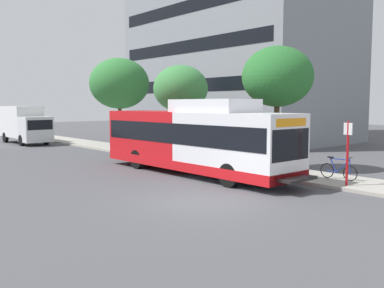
# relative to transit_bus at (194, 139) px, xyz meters

# --- Properties ---
(ground_plane) EXTENTS (120.00, 120.00, 0.00)m
(ground_plane) POSITION_rel_transit_bus_xyz_m (-3.83, 3.26, -1.70)
(ground_plane) COLOR #4C4C51
(sidewalk_curb) EXTENTS (3.00, 56.00, 0.14)m
(sidewalk_curb) POSITION_rel_transit_bus_xyz_m (3.17, 1.26, -1.63)
(sidewalk_curb) COLOR #A8A399
(sidewalk_curb) RESTS_ON ground
(transit_bus) EXTENTS (2.58, 12.25, 3.65)m
(transit_bus) POSITION_rel_transit_bus_xyz_m (0.00, 0.00, 0.00)
(transit_bus) COLOR white
(transit_bus) RESTS_ON ground
(bus_stop_sign_pole) EXTENTS (0.10, 0.36, 2.60)m
(bus_stop_sign_pole) POSITION_rel_transit_bus_xyz_m (2.22, -6.86, -0.05)
(bus_stop_sign_pole) COLOR red
(bus_stop_sign_pole) RESTS_ON sidewalk_curb
(bicycle_parked) EXTENTS (0.52, 1.76, 1.02)m
(bicycle_parked) POSITION_rel_transit_bus_xyz_m (3.23, -5.92, -1.14)
(bicycle_parked) COLOR black
(bicycle_parked) RESTS_ON sidewalk_curb
(street_tree_near_stop) EXTENTS (3.63, 3.63, 6.24)m
(street_tree_near_stop) POSITION_rel_transit_bus_xyz_m (4.01, -1.92, 3.11)
(street_tree_near_stop) COLOR #4C3823
(street_tree_near_stop) RESTS_ON sidewalk_curb
(street_tree_mid_block) EXTENTS (3.60, 3.60, 5.85)m
(street_tree_mid_block) POSITION_rel_transit_bus_xyz_m (4.22, 6.13, 2.74)
(street_tree_mid_block) COLOR #4C3823
(street_tree_mid_block) RESTS_ON sidewalk_curb
(street_tree_far_block) EXTENTS (4.63, 4.63, 6.87)m
(street_tree_far_block) POSITION_rel_transit_bus_xyz_m (3.92, 13.27, 3.32)
(street_tree_far_block) COLOR #4C3823
(street_tree_far_block) RESTS_ON sidewalk_curb
(box_truck_background) EXTENTS (2.32, 7.01, 3.25)m
(box_truck_background) POSITION_rel_transit_bus_xyz_m (-0.42, 22.10, 0.04)
(box_truck_background) COLOR silver
(box_truck_background) RESTS_ON ground
(lattice_comm_tower) EXTENTS (1.10, 1.10, 25.51)m
(lattice_comm_tower) POSITION_rel_transit_bus_xyz_m (16.31, 28.13, 6.68)
(lattice_comm_tower) COLOR #B7B7BC
(lattice_comm_tower) RESTS_ON ground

